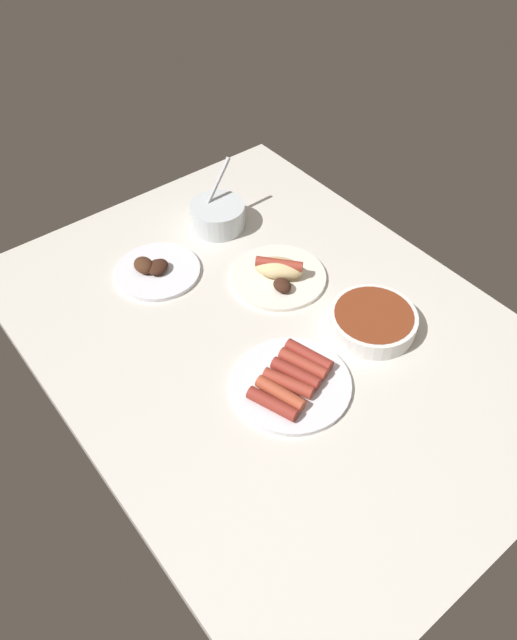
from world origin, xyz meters
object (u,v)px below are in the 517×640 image
plate_sausages (292,381)px  plate_grilled_meat (156,270)px  plate_hotdog_assembled (279,273)px  bowl_chili (373,320)px  bowl_coleslaw (218,215)px

plate_sausages → plate_grilled_meat: (44.53, 3.60, -0.23)cm
plate_sausages → plate_grilled_meat: size_ratio=1.19×
plate_sausages → plate_hotdog_assembled: (25.11, -17.55, 0.50)cm
bowl_chili → plate_hotdog_assembled: bearing=13.7°
bowl_chili → bowl_coleslaw: bearing=6.2°
plate_grilled_meat → bowl_chili: size_ratio=1.06×
plate_sausages → bowl_chili: (1.02, -23.44, 1.06)cm
plate_hotdog_assembled → plate_grilled_meat: (19.41, 21.15, -0.73)cm
plate_hotdog_assembled → plate_sausages: bearing=145.1°
plate_sausages → plate_hotdog_assembled: bearing=-34.9°
plate_grilled_meat → bowl_coleslaw: size_ratio=1.29×
plate_hotdog_assembled → bowl_chili: plate_hotdog_assembled is taller
plate_grilled_meat → bowl_chili: bearing=-148.1°
plate_sausages → bowl_coleslaw: (49.91, -18.08, 2.25)cm
bowl_chili → bowl_coleslaw: bowl_coleslaw is taller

